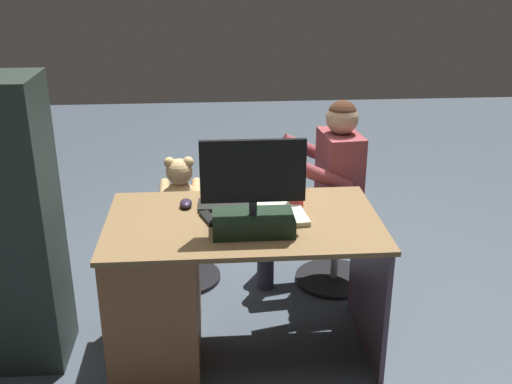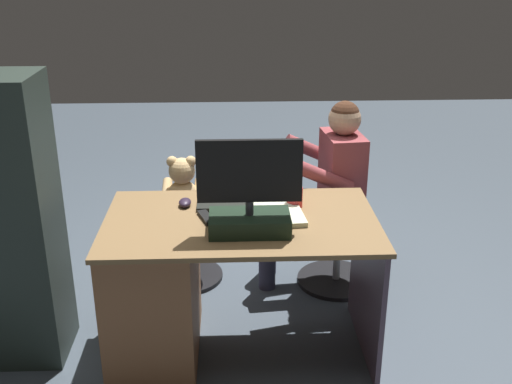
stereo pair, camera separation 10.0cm
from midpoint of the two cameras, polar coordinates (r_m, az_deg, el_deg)
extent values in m
plane|color=#3F4A54|center=(3.47, -0.56, -11.23)|extent=(10.00, 10.00, 0.00)
cube|color=brown|center=(2.86, -0.41, -2.77)|extent=(1.27, 0.75, 0.02)
cube|color=brown|center=(3.04, -8.49, -9.00)|extent=(0.41, 0.69, 0.69)
cube|color=#524050|center=(3.10, 11.17, -8.52)|extent=(0.02, 0.68, 0.69)
cube|color=black|center=(2.72, 0.46, -2.90)|extent=(0.36, 0.21, 0.08)
cylinder|color=#333338|center=(2.69, 0.46, -1.49)|extent=(0.04, 0.04, 0.06)
cube|color=black|center=(2.63, 0.47, 1.95)|extent=(0.46, 0.02, 0.28)
cube|color=#19598C|center=(2.64, 0.46, 2.06)|extent=(0.42, 0.00, 0.25)
cube|color=black|center=(2.99, -0.47, -1.15)|extent=(0.42, 0.14, 0.02)
ellipsoid|color=#2B1F30|center=(3.01, -5.68, -0.99)|extent=(0.06, 0.10, 0.04)
cylinder|color=red|center=(2.98, 4.60, -0.49)|extent=(0.07, 0.07, 0.10)
cube|color=black|center=(2.85, -3.65, -2.39)|extent=(0.09, 0.16, 0.02)
cube|color=beige|center=(2.89, 3.08, -2.00)|extent=(0.25, 0.32, 0.02)
cylinder|color=black|center=(3.82, -5.70, -7.75)|extent=(0.44, 0.44, 0.03)
cylinder|color=gray|center=(3.73, -5.81, -5.22)|extent=(0.04, 0.04, 0.35)
cylinder|color=#393C80|center=(3.64, -5.93, -2.32)|extent=(0.37, 0.37, 0.06)
ellipsoid|color=#DCB378|center=(3.59, -6.01, -0.44)|extent=(0.19, 0.16, 0.20)
sphere|color=#DCB378|center=(3.53, -6.11, 1.96)|extent=(0.15, 0.15, 0.15)
sphere|color=beige|center=(3.60, -6.04, 2.14)|extent=(0.06, 0.06, 0.06)
sphere|color=#DCB378|center=(3.51, -5.28, 2.85)|extent=(0.06, 0.06, 0.06)
sphere|color=#DCB378|center=(3.52, -7.01, 2.82)|extent=(0.06, 0.06, 0.06)
cylinder|color=#DCB378|center=(3.60, -4.51, 0.37)|extent=(0.06, 0.15, 0.10)
cylinder|color=#DCB378|center=(3.62, -7.49, 0.33)|extent=(0.06, 0.15, 0.10)
cylinder|color=#DCB378|center=(3.71, -5.11, -0.77)|extent=(0.06, 0.12, 0.06)
cylinder|color=#DCB378|center=(3.72, -6.64, -0.79)|extent=(0.06, 0.12, 0.06)
cylinder|color=black|center=(3.80, 8.19, -8.09)|extent=(0.47, 0.47, 0.03)
cylinder|color=gray|center=(3.71, 8.34, -5.55)|extent=(0.04, 0.04, 0.35)
cylinder|color=#524A49|center=(3.62, 8.52, -2.64)|extent=(0.36, 0.36, 0.06)
cube|color=#903D42|center=(3.51, 8.77, 1.47)|extent=(0.23, 0.34, 0.49)
sphere|color=tan|center=(3.41, 9.09, 6.71)|extent=(0.18, 0.18, 0.18)
sphere|color=#472A1B|center=(3.41, 9.11, 7.00)|extent=(0.17, 0.17, 0.17)
cylinder|color=#903D42|center=(3.29, 6.75, 1.54)|extent=(0.40, 0.11, 0.24)
cylinder|color=#903D42|center=(3.66, 6.41, 3.68)|extent=(0.40, 0.11, 0.24)
cylinder|color=#34344C|center=(3.50, 5.30, -2.43)|extent=(0.42, 0.15, 0.11)
cylinder|color=#34344C|center=(3.60, 1.84, -5.83)|extent=(0.10, 0.10, 0.44)
cylinder|color=#34344C|center=(3.66, 5.21, -1.30)|extent=(0.42, 0.15, 0.11)
cylinder|color=#34344C|center=(3.76, 1.91, -4.59)|extent=(0.10, 0.10, 0.44)
cube|color=#26312A|center=(3.06, -21.29, -2.79)|extent=(0.44, 0.36, 1.39)
camera|label=1|loc=(0.05, -89.09, 0.36)|focal=43.03mm
camera|label=2|loc=(0.05, 90.91, -0.36)|focal=43.03mm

